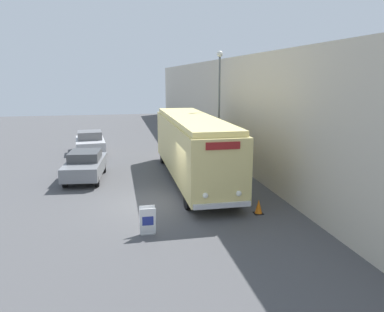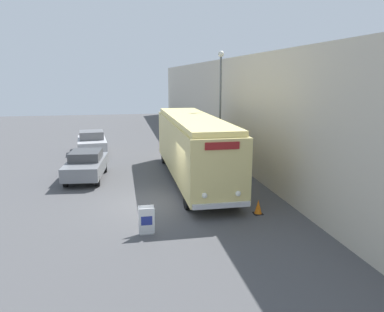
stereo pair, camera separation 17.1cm
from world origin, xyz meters
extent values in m
plane|color=#4C4C4F|center=(0.00, 0.00, 0.00)|extent=(80.00, 80.00, 0.00)
cube|color=beige|center=(5.69, 10.00, 3.30)|extent=(0.30, 60.00, 6.61)
cylinder|color=black|center=(1.12, -0.89, 0.47)|extent=(0.28, 0.93, 0.93)
cylinder|color=black|center=(3.21, -0.89, 0.47)|extent=(0.28, 0.93, 0.93)
cylinder|color=black|center=(1.12, 7.65, 0.47)|extent=(0.28, 0.93, 0.93)
cylinder|color=black|center=(3.21, 7.65, 0.47)|extent=(0.28, 0.93, 0.93)
cube|color=#E5D17F|center=(2.17, 3.38, 1.81)|extent=(2.41, 11.34, 2.69)
cube|color=#F3DD87|center=(2.17, 3.38, 3.28)|extent=(2.22, 10.89, 0.24)
cube|color=silver|center=(2.17, -2.35, 0.59)|extent=(2.29, 0.12, 0.20)
sphere|color=white|center=(1.50, -2.32, 1.02)|extent=(0.22, 0.22, 0.22)
sphere|color=white|center=(2.83, -2.32, 1.02)|extent=(0.22, 0.22, 0.22)
cube|color=maroon|center=(2.17, -2.31, 2.91)|extent=(1.32, 0.06, 0.28)
cube|color=gray|center=(-0.75, -3.11, 0.00)|extent=(0.50, 0.22, 0.01)
cube|color=white|center=(-0.75, -3.20, 0.50)|extent=(0.56, 0.20, 1.00)
cube|color=white|center=(-0.75, -3.03, 0.50)|extent=(0.56, 0.20, 1.00)
cube|color=navy|center=(-0.75, -3.22, 0.52)|extent=(0.39, 0.07, 0.35)
cylinder|color=#595E60|center=(4.50, 6.71, 3.32)|extent=(0.12, 0.12, 6.63)
sphere|color=silver|center=(4.50, 6.71, 6.74)|extent=(0.36, 0.36, 0.36)
cylinder|color=black|center=(-4.34, 3.41, 0.34)|extent=(0.22, 0.69, 0.69)
cylinder|color=black|center=(-2.78, 3.26, 0.34)|extent=(0.22, 0.69, 0.69)
cylinder|color=black|center=(-4.08, 6.22, 0.34)|extent=(0.22, 0.69, 0.69)
cylinder|color=black|center=(-2.52, 6.08, 0.34)|extent=(0.22, 0.69, 0.69)
cube|color=slate|center=(-3.43, 4.74, 0.69)|extent=(2.21, 4.38, 0.70)
cube|color=#3F4043|center=(-3.42, 4.85, 1.28)|extent=(1.72, 2.04, 0.48)
cylinder|color=black|center=(-4.35, 10.75, 0.33)|extent=(0.22, 0.66, 0.66)
cylinder|color=black|center=(-2.67, 10.91, 0.33)|extent=(0.22, 0.66, 0.66)
cylinder|color=black|center=(-4.59, 13.35, 0.33)|extent=(0.22, 0.66, 0.66)
cylinder|color=black|center=(-2.91, 13.50, 0.33)|extent=(0.22, 0.66, 0.66)
cube|color=#B7B7BC|center=(-3.63, 12.13, 0.66)|extent=(2.31, 4.17, 0.66)
cube|color=slate|center=(-3.64, 12.23, 1.27)|extent=(1.82, 1.95, 0.57)
cube|color=black|center=(3.79, -2.00, 0.01)|extent=(0.36, 0.36, 0.03)
cone|color=orange|center=(3.79, -2.00, 0.31)|extent=(0.30, 0.30, 0.56)
camera|label=1|loc=(-1.67, -15.48, 5.44)|focal=35.00mm
camera|label=2|loc=(-1.50, -15.51, 5.44)|focal=35.00mm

